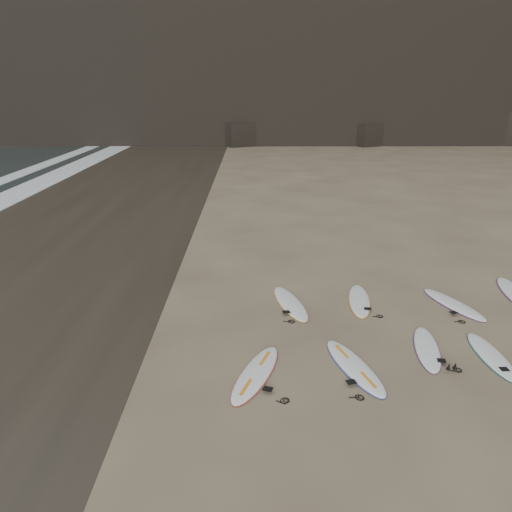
{
  "coord_description": "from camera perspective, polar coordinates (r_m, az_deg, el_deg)",
  "views": [
    {
      "loc": [
        -4.43,
        -10.74,
        6.12
      ],
      "look_at": [
        -4.3,
        2.84,
        1.5
      ],
      "focal_mm": 35.0,
      "sensor_mm": 36.0,
      "label": 1
    }
  ],
  "objects": [
    {
      "name": "surfboard_6",
      "position": [
        15.34,
        11.72,
        -4.96
      ],
      "size": [
        0.94,
        2.53,
        0.09
      ],
      "primitive_type": "ellipsoid",
      "rotation": [
        0.0,
        0.0,
        -0.14
      ],
      "color": "white",
      "rests_on": "ground"
    },
    {
      "name": "surfboard_1",
      "position": [
        11.91,
        11.18,
        -12.27
      ],
      "size": [
        1.34,
        2.66,
        0.09
      ],
      "primitive_type": "ellipsoid",
      "rotation": [
        0.0,
        0.0,
        0.29
      ],
      "color": "white",
      "rests_on": "ground"
    },
    {
      "name": "surfboard_5",
      "position": [
        14.87,
        3.95,
        -5.37
      ],
      "size": [
        1.21,
        2.66,
        0.09
      ],
      "primitive_type": "ellipsoid",
      "rotation": [
        0.0,
        0.0,
        0.24
      ],
      "color": "white",
      "rests_on": "ground"
    },
    {
      "name": "surfboard_0",
      "position": [
        11.45,
        -0.03,
        -13.26
      ],
      "size": [
        1.46,
        2.6,
        0.09
      ],
      "primitive_type": "ellipsoid",
      "rotation": [
        0.0,
        0.0,
        -0.35
      ],
      "color": "white",
      "rests_on": "ground"
    },
    {
      "name": "surfboard_3",
      "position": [
        13.35,
        25.3,
        -10.26
      ],
      "size": [
        0.6,
        2.33,
        0.08
      ],
      "primitive_type": "ellipsoid",
      "rotation": [
        0.0,
        0.0,
        0.02
      ],
      "color": "white",
      "rests_on": "ground"
    },
    {
      "name": "wet_sand",
      "position": [
        23.26,
        -22.15,
        2.13
      ],
      "size": [
        12.0,
        200.0,
        0.01
      ],
      "primitive_type": "cube",
      "color": "#383026",
      "rests_on": "ground"
    },
    {
      "name": "surfboard_2",
      "position": [
        13.12,
        18.96,
        -9.94
      ],
      "size": [
        0.99,
        2.38,
        0.08
      ],
      "primitive_type": "ellipsoid",
      "rotation": [
        0.0,
        0.0,
        -0.19
      ],
      "color": "white",
      "rests_on": "ground"
    },
    {
      "name": "ground",
      "position": [
        13.13,
        19.56,
        -10.18
      ],
      "size": [
        240.0,
        240.0,
        0.0
      ],
      "primitive_type": "plane",
      "color": "#897559",
      "rests_on": "ground"
    },
    {
      "name": "surfboard_7",
      "position": [
        15.87,
        21.63,
        -5.12
      ],
      "size": [
        1.44,
        2.56,
        0.09
      ],
      "primitive_type": "ellipsoid",
      "rotation": [
        0.0,
        0.0,
        0.36
      ],
      "color": "white",
      "rests_on": "ground"
    }
  ]
}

